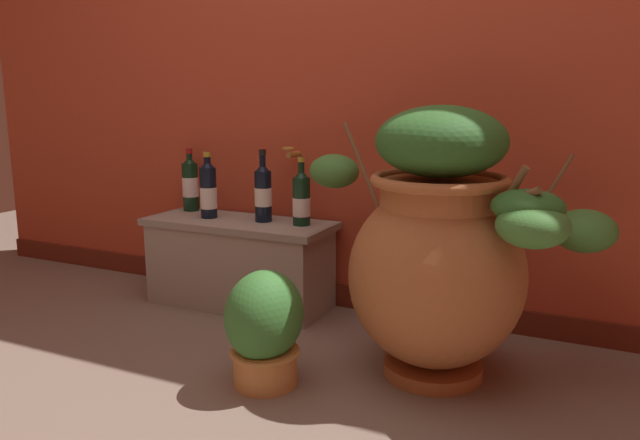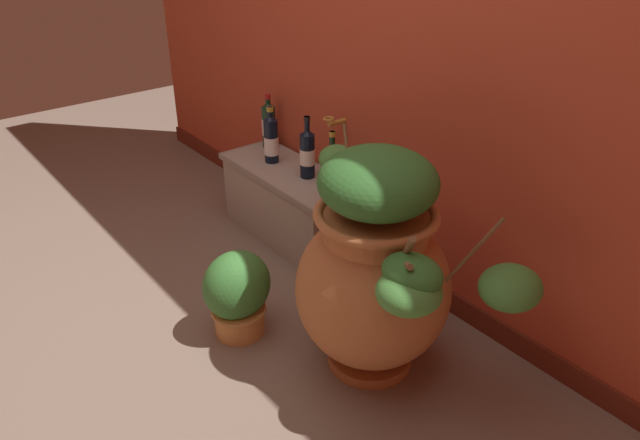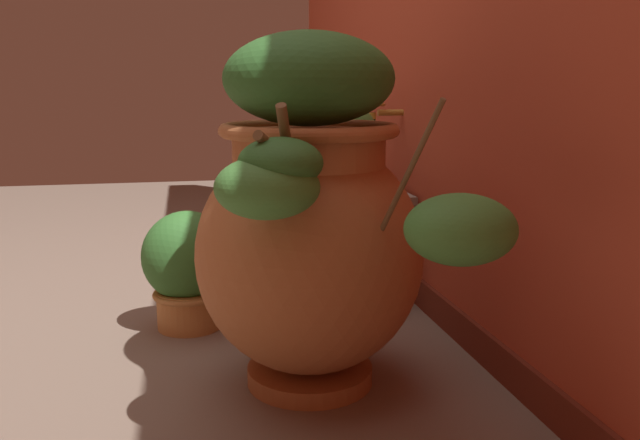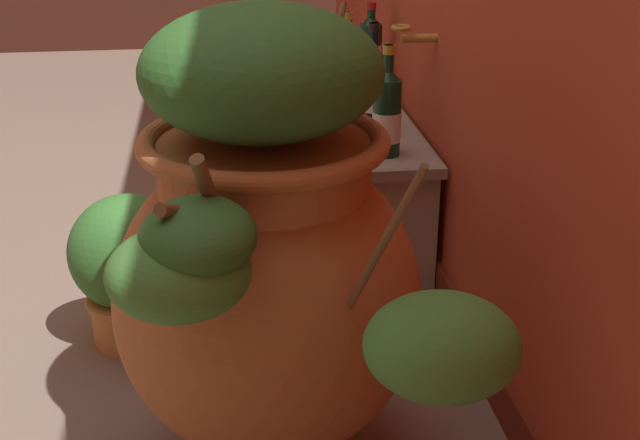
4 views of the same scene
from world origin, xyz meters
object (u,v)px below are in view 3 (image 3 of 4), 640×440
wine_bottle_left (333,147)px  wine_bottle_right (357,152)px  wine_bottle_middle (347,143)px  potted_shrub (188,268)px  terracotta_urn (312,221)px  wine_bottle_back (371,161)px

wine_bottle_left → wine_bottle_right: bearing=7.1°
wine_bottle_middle → potted_shrub: size_ratio=0.77×
wine_bottle_middle → wine_bottle_right: bearing=-9.5°
terracotta_urn → potted_shrub: (-0.50, -0.32, -0.25)m
wine_bottle_middle → potted_shrub: wine_bottle_middle is taller
terracotta_urn → wine_bottle_back: (-0.71, 0.37, 0.07)m
wine_bottle_middle → terracotta_urn: bearing=-17.9°
wine_bottle_right → wine_bottle_back: size_ratio=1.07×
terracotta_urn → wine_bottle_middle: (-1.36, 0.44, 0.08)m
terracotta_urn → potted_shrub: bearing=-147.5°
terracotta_urn → wine_bottle_left: terracotta_urn is taller
wine_bottle_middle → wine_bottle_back: size_ratio=1.01×
wine_bottle_middle → potted_shrub: bearing=-41.5°
terracotta_urn → potted_shrub: terracotta_urn is taller
wine_bottle_back → wine_bottle_left: bearing=-175.2°
wine_bottle_left → wine_bottle_middle: 0.21m
wine_bottle_middle → wine_bottle_back: bearing=-6.3°
terracotta_urn → wine_bottle_back: bearing=152.8°
terracotta_urn → wine_bottle_left: 1.22m
wine_bottle_left → wine_bottle_middle: size_ratio=1.01×
wine_bottle_back → terracotta_urn: bearing=-27.2°
terracotta_urn → wine_bottle_right: terracotta_urn is taller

